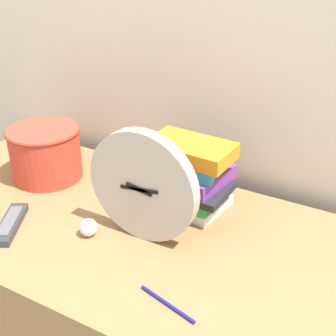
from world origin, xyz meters
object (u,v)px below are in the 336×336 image
book_stack (190,175)px  tv_remote (10,224)px  pen (167,304)px  desk_clock (142,186)px  crumpled_paper_ball (88,227)px  basket (45,151)px

book_stack → tv_remote: 0.50m
book_stack → pen: size_ratio=1.57×
book_stack → tv_remote: book_stack is taller
pen → tv_remote: bearing=175.1°
desk_clock → crumpled_paper_ball: desk_clock is taller
desk_clock → basket: bearing=164.4°
pen → basket: bearing=153.3°
basket → tv_remote: bearing=-68.1°
desk_clock → pen: 0.29m
book_stack → tv_remote: size_ratio=1.31×
crumpled_paper_ball → pen: crumpled_paper_ball is taller
desk_clock → pen: bearing=-46.7°
basket → pen: basket is taller
basket → crumpled_paper_ball: basket is taller
tv_remote → pen: (0.51, -0.04, -0.01)m
crumpled_paper_ball → pen: bearing=-21.5°
pen → book_stack: bearing=110.5°
crumpled_paper_ball → pen: size_ratio=0.31×
basket → crumpled_paper_ball: (0.31, -0.19, -0.06)m
desk_clock → crumpled_paper_ball: bearing=-152.1°
desk_clock → basket: desk_clock is taller
basket → pen: size_ratio=1.50×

